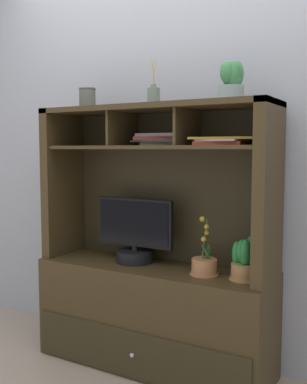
{
  "coord_description": "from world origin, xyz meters",
  "views": [
    {
      "loc": [
        1.26,
        -2.2,
        1.26
      ],
      "look_at": [
        0.0,
        0.0,
        1.01
      ],
      "focal_mm": 42.31,
      "sensor_mm": 36.0,
      "label": 1
    }
  ],
  "objects_px": {
    "magazine_stack_left": "(223,141)",
    "ceramic_vase": "(87,98)",
    "media_console": "(154,287)",
    "potted_succulent": "(231,82)",
    "potted_fern": "(244,261)",
    "potted_orchid": "(204,265)",
    "diffuser_bottle": "(154,96)",
    "magazine_stack_centre": "(163,139)",
    "tv_monitor": "(135,236)"
  },
  "relations": [
    {
      "from": "media_console",
      "to": "potted_succulent",
      "type": "distance_m",
      "value": 1.21
    },
    {
      "from": "media_console",
      "to": "potted_fern",
      "type": "height_order",
      "value": "media_console"
    },
    {
      "from": "tv_monitor",
      "to": "potted_succulent",
      "type": "bearing_deg",
      "value": -0.19
    },
    {
      "from": "media_console",
      "to": "tv_monitor",
      "type": "relative_size",
      "value": 3.02
    },
    {
      "from": "tv_monitor",
      "to": "potted_orchid",
      "type": "bearing_deg",
      "value": -5.19
    },
    {
      "from": "tv_monitor",
      "to": "potted_orchid",
      "type": "distance_m",
      "value": 0.48
    },
    {
      "from": "potted_orchid",
      "to": "potted_succulent",
      "type": "relative_size",
      "value": 1.51
    },
    {
      "from": "potted_succulent",
      "to": "potted_fern",
      "type": "bearing_deg",
      "value": -14.88
    },
    {
      "from": "tv_monitor",
      "to": "ceramic_vase",
      "type": "relative_size",
      "value": 3.98
    },
    {
      "from": "diffuser_bottle",
      "to": "media_console",
      "type": "bearing_deg",
      "value": 90.0
    },
    {
      "from": "media_console",
      "to": "ceramic_vase",
      "type": "bearing_deg",
      "value": -176.63
    },
    {
      "from": "magazine_stack_left",
      "to": "diffuser_bottle",
      "type": "distance_m",
      "value": 0.48
    },
    {
      "from": "media_console",
      "to": "potted_fern",
      "type": "xyz_separation_m",
      "value": [
        0.54,
        -0.02,
        0.22
      ]
    },
    {
      "from": "magazine_stack_left",
      "to": "potted_succulent",
      "type": "bearing_deg",
      "value": -0.39
    },
    {
      "from": "media_console",
      "to": "tv_monitor",
      "type": "height_order",
      "value": "media_console"
    },
    {
      "from": "diffuser_bottle",
      "to": "potted_fern",
      "type": "bearing_deg",
      "value": -1.47
    },
    {
      "from": "potted_fern",
      "to": "magazine_stack_left",
      "type": "xyz_separation_m",
      "value": [
        -0.14,
        0.03,
        0.61
      ]
    },
    {
      "from": "potted_succulent",
      "to": "ceramic_vase",
      "type": "xyz_separation_m",
      "value": [
        -0.89,
        -0.03,
        -0.03
      ]
    },
    {
      "from": "magazine_stack_left",
      "to": "ceramic_vase",
      "type": "height_order",
      "value": "ceramic_vase"
    },
    {
      "from": "tv_monitor",
      "to": "magazine_stack_centre",
      "type": "distance_m",
      "value": 0.59
    },
    {
      "from": "magazine_stack_left",
      "to": "potted_succulent",
      "type": "height_order",
      "value": "potted_succulent"
    },
    {
      "from": "magazine_stack_left",
      "to": "potted_succulent",
      "type": "relative_size",
      "value": 1.73
    },
    {
      "from": "potted_fern",
      "to": "diffuser_bottle",
      "type": "height_order",
      "value": "diffuser_bottle"
    },
    {
      "from": "potted_orchid",
      "to": "potted_succulent",
      "type": "height_order",
      "value": "potted_succulent"
    },
    {
      "from": "tv_monitor",
      "to": "potted_orchid",
      "type": "xyz_separation_m",
      "value": [
        0.46,
        -0.04,
        -0.1
      ]
    },
    {
      "from": "potted_orchid",
      "to": "potted_fern",
      "type": "distance_m",
      "value": 0.22
    },
    {
      "from": "ceramic_vase",
      "to": "potted_orchid",
      "type": "bearing_deg",
      "value": -0.55
    },
    {
      "from": "media_console",
      "to": "magazine_stack_left",
      "type": "bearing_deg",
      "value": 0.97
    },
    {
      "from": "potted_fern",
      "to": "magazine_stack_left",
      "type": "relative_size",
      "value": 0.64
    },
    {
      "from": "tv_monitor",
      "to": "media_console",
      "type": "bearing_deg",
      "value": -3.56
    },
    {
      "from": "magazine_stack_left",
      "to": "tv_monitor",
      "type": "bearing_deg",
      "value": 179.83
    },
    {
      "from": "media_console",
      "to": "potted_succulent",
      "type": "relative_size",
      "value": 7.24
    },
    {
      "from": "potted_orchid",
      "to": "potted_fern",
      "type": "height_order",
      "value": "potted_orchid"
    },
    {
      "from": "media_console",
      "to": "magazine_stack_left",
      "type": "distance_m",
      "value": 0.93
    },
    {
      "from": "potted_orchid",
      "to": "ceramic_vase",
      "type": "relative_size",
      "value": 2.51
    },
    {
      "from": "magazine_stack_centre",
      "to": "potted_succulent",
      "type": "bearing_deg",
      "value": -5.08
    },
    {
      "from": "media_console",
      "to": "potted_succulent",
      "type": "bearing_deg",
      "value": 0.85
    },
    {
      "from": "tv_monitor",
      "to": "diffuser_bottle",
      "type": "relative_size",
      "value": 1.98
    },
    {
      "from": "tv_monitor",
      "to": "potted_fern",
      "type": "relative_size",
      "value": 2.18
    },
    {
      "from": "potted_succulent",
      "to": "ceramic_vase",
      "type": "distance_m",
      "value": 0.89
    },
    {
      "from": "tv_monitor",
      "to": "potted_succulent",
      "type": "height_order",
      "value": "potted_succulent"
    },
    {
      "from": "potted_fern",
      "to": "potted_succulent",
      "type": "relative_size",
      "value": 1.1
    },
    {
      "from": "ceramic_vase",
      "to": "magazine_stack_centre",
      "type": "bearing_deg",
      "value": 8.33
    },
    {
      "from": "magazine_stack_centre",
      "to": "potted_succulent",
      "type": "relative_size",
      "value": 1.45
    },
    {
      "from": "potted_orchid",
      "to": "ceramic_vase",
      "type": "distance_m",
      "value": 1.2
    },
    {
      "from": "diffuser_bottle",
      "to": "potted_succulent",
      "type": "bearing_deg",
      "value": 1.48
    },
    {
      "from": "diffuser_bottle",
      "to": "potted_succulent",
      "type": "relative_size",
      "value": 1.21
    },
    {
      "from": "media_console",
      "to": "potted_fern",
      "type": "distance_m",
      "value": 0.59
    },
    {
      "from": "potted_orchid",
      "to": "diffuser_bottle",
      "type": "height_order",
      "value": "diffuser_bottle"
    },
    {
      "from": "magazine_stack_left",
      "to": "ceramic_vase",
      "type": "relative_size",
      "value": 2.87
    }
  ]
}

